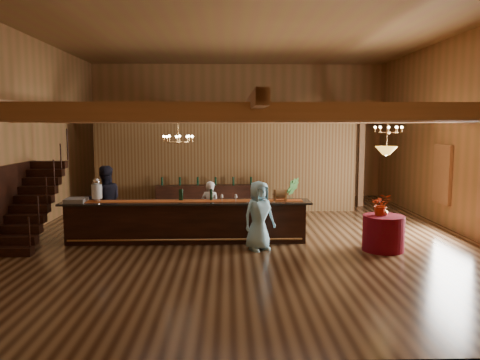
{
  "coord_description": "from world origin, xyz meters",
  "views": [
    {
      "loc": [
        -0.42,
        -12.64,
        2.99
      ],
      "look_at": [
        -0.09,
        0.43,
        1.46
      ],
      "focal_mm": 35.0,
      "sensor_mm": 36.0,
      "label": 1
    }
  ],
  "objects_px": {
    "guest": "(259,216)",
    "beverage_dispenser": "(97,190)",
    "floor_plant": "(289,197)",
    "raffle_drum": "(280,194)",
    "round_table": "(383,233)",
    "backbar_shelf": "(207,199)",
    "staff_second": "(105,201)",
    "chandelier_right": "(388,129)",
    "chandelier_left": "(178,138)",
    "pendant_lamp": "(386,151)",
    "bartender": "(210,208)",
    "tasting_bar": "(187,221)"
  },
  "relations": [
    {
      "from": "staff_second",
      "to": "guest",
      "type": "bearing_deg",
      "value": 141.25
    },
    {
      "from": "beverage_dispenser",
      "to": "pendant_lamp",
      "type": "xyz_separation_m",
      "value": [
        7.07,
        -0.99,
        1.06
      ]
    },
    {
      "from": "backbar_shelf",
      "to": "chandelier_left",
      "type": "bearing_deg",
      "value": -108.03
    },
    {
      "from": "guest",
      "to": "beverage_dispenser",
      "type": "bearing_deg",
      "value": 139.93
    },
    {
      "from": "bartender",
      "to": "round_table",
      "type": "bearing_deg",
      "value": 177.64
    },
    {
      "from": "guest",
      "to": "chandelier_right",
      "type": "bearing_deg",
      "value": 2.95
    },
    {
      "from": "raffle_drum",
      "to": "round_table",
      "type": "relative_size",
      "value": 0.35
    },
    {
      "from": "pendant_lamp",
      "to": "round_table",
      "type": "bearing_deg",
      "value": 0.0
    },
    {
      "from": "raffle_drum",
      "to": "bartender",
      "type": "relative_size",
      "value": 0.23
    },
    {
      "from": "raffle_drum",
      "to": "pendant_lamp",
      "type": "height_order",
      "value": "pendant_lamp"
    },
    {
      "from": "backbar_shelf",
      "to": "floor_plant",
      "type": "distance_m",
      "value": 2.83
    },
    {
      "from": "backbar_shelf",
      "to": "staff_second",
      "type": "xyz_separation_m",
      "value": [
        -2.61,
        -3.19,
        0.47
      ]
    },
    {
      "from": "raffle_drum",
      "to": "floor_plant",
      "type": "bearing_deg",
      "value": 78.62
    },
    {
      "from": "floor_plant",
      "to": "backbar_shelf",
      "type": "bearing_deg",
      "value": 165.66
    },
    {
      "from": "round_table",
      "to": "guest",
      "type": "height_order",
      "value": "guest"
    },
    {
      "from": "beverage_dispenser",
      "to": "raffle_drum",
      "type": "distance_m",
      "value": 4.68
    },
    {
      "from": "tasting_bar",
      "to": "chandelier_left",
      "type": "distance_m",
      "value": 2.29
    },
    {
      "from": "raffle_drum",
      "to": "staff_second",
      "type": "bearing_deg",
      "value": 170.13
    },
    {
      "from": "raffle_drum",
      "to": "round_table",
      "type": "bearing_deg",
      "value": -21.32
    },
    {
      "from": "tasting_bar",
      "to": "staff_second",
      "type": "bearing_deg",
      "value": 160.42
    },
    {
      "from": "round_table",
      "to": "tasting_bar",
      "type": "bearing_deg",
      "value": 168.68
    },
    {
      "from": "backbar_shelf",
      "to": "chandelier_right",
      "type": "relative_size",
      "value": 4.29
    },
    {
      "from": "chandelier_right",
      "to": "floor_plant",
      "type": "relative_size",
      "value": 0.61
    },
    {
      "from": "beverage_dispenser",
      "to": "floor_plant",
      "type": "bearing_deg",
      "value": 31.3
    },
    {
      "from": "guest",
      "to": "backbar_shelf",
      "type": "bearing_deg",
      "value": 78.71
    },
    {
      "from": "raffle_drum",
      "to": "floor_plant",
      "type": "xyz_separation_m",
      "value": [
        0.67,
        3.31,
        -0.58
      ]
    },
    {
      "from": "guest",
      "to": "floor_plant",
      "type": "xyz_separation_m",
      "value": [
        1.26,
        4.1,
        -0.19
      ]
    },
    {
      "from": "raffle_drum",
      "to": "bartender",
      "type": "bearing_deg",
      "value": 154.52
    },
    {
      "from": "bartender",
      "to": "guest",
      "type": "bearing_deg",
      "value": 147.29
    },
    {
      "from": "bartender",
      "to": "backbar_shelf",
      "type": "bearing_deg",
      "value": -64.73
    },
    {
      "from": "beverage_dispenser",
      "to": "chandelier_left",
      "type": "xyz_separation_m",
      "value": [
        2.0,
        0.83,
        1.29
      ]
    },
    {
      "from": "raffle_drum",
      "to": "guest",
      "type": "distance_m",
      "value": 1.07
    },
    {
      "from": "beverage_dispenser",
      "to": "floor_plant",
      "type": "height_order",
      "value": "beverage_dispenser"
    },
    {
      "from": "chandelier_left",
      "to": "beverage_dispenser",
      "type": "bearing_deg",
      "value": -157.37
    },
    {
      "from": "tasting_bar",
      "to": "raffle_drum",
      "type": "height_order",
      "value": "raffle_drum"
    },
    {
      "from": "tasting_bar",
      "to": "chandelier_left",
      "type": "relative_size",
      "value": 7.96
    },
    {
      "from": "beverage_dispenser",
      "to": "pendant_lamp",
      "type": "height_order",
      "value": "pendant_lamp"
    },
    {
      "from": "raffle_drum",
      "to": "chandelier_left",
      "type": "xyz_separation_m",
      "value": [
        -2.68,
        0.89,
        1.41
      ]
    },
    {
      "from": "round_table",
      "to": "chandelier_right",
      "type": "xyz_separation_m",
      "value": [
        0.89,
        2.49,
        2.46
      ]
    },
    {
      "from": "chandelier_left",
      "to": "floor_plant",
      "type": "distance_m",
      "value": 4.59
    },
    {
      "from": "tasting_bar",
      "to": "bartender",
      "type": "distance_m",
      "value": 1.04
    },
    {
      "from": "chandelier_right",
      "to": "bartender",
      "type": "height_order",
      "value": "chandelier_right"
    },
    {
      "from": "floor_plant",
      "to": "chandelier_right",
      "type": "bearing_deg",
      "value": -33.83
    },
    {
      "from": "tasting_bar",
      "to": "beverage_dispenser",
      "type": "relative_size",
      "value": 10.61
    },
    {
      "from": "chandelier_left",
      "to": "staff_second",
      "type": "xyz_separation_m",
      "value": [
        -2.0,
        -0.08,
        -1.68
      ]
    },
    {
      "from": "raffle_drum",
      "to": "guest",
      "type": "height_order",
      "value": "guest"
    },
    {
      "from": "beverage_dispenser",
      "to": "floor_plant",
      "type": "xyz_separation_m",
      "value": [
        5.35,
        3.25,
        -0.7
      ]
    },
    {
      "from": "beverage_dispenser",
      "to": "staff_second",
      "type": "distance_m",
      "value": 0.85
    },
    {
      "from": "chandelier_left",
      "to": "guest",
      "type": "xyz_separation_m",
      "value": [
        2.09,
        -1.68,
        -1.8
      ]
    },
    {
      "from": "staff_second",
      "to": "beverage_dispenser",
      "type": "bearing_deg",
      "value": 72.73
    }
  ]
}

